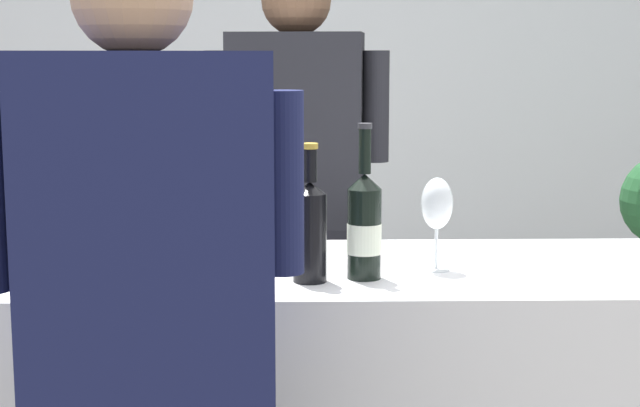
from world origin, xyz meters
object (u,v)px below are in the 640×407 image
(wine_bottle_0, at_px, (142,228))
(wine_bottle_1, at_px, (364,225))
(person_server, at_px, (297,253))
(wine_bottle_5, at_px, (201,209))
(wine_glass, at_px, (437,207))
(ice_bucket, at_px, (121,206))
(wine_bottle_3, at_px, (310,227))

(wine_bottle_0, bearing_deg, wine_bottle_1, -0.56)
(wine_bottle_0, height_order, wine_bottle_1, wine_bottle_1)
(person_server, bearing_deg, wine_bottle_5, -111.35)
(wine_bottle_1, bearing_deg, wine_glass, 24.40)
(person_server, bearing_deg, wine_bottle_1, -79.74)
(wine_glass, distance_m, ice_bucket, 0.80)
(wine_bottle_5, bearing_deg, wine_bottle_0, -114.79)
(wine_glass, relative_size, ice_bucket, 0.94)
(wine_bottle_0, xyz_separation_m, ice_bucket, (-0.10, 0.31, 0.00))
(wine_glass, bearing_deg, wine_bottle_0, -173.71)
(wine_bottle_5, bearing_deg, wine_bottle_1, -31.38)
(wine_bottle_0, bearing_deg, ice_bucket, 108.16)
(wine_bottle_5, xyz_separation_m, person_server, (0.23, 0.60, -0.24))
(wine_bottle_1, height_order, wine_bottle_5, wine_bottle_1)
(wine_bottle_1, distance_m, ice_bucket, 0.67)
(wine_bottle_5, bearing_deg, person_server, 68.65)
(wine_bottle_1, relative_size, ice_bucket, 1.50)
(wine_bottle_0, relative_size, ice_bucket, 1.37)
(wine_bottle_0, relative_size, person_server, 0.19)
(wine_bottle_0, distance_m, wine_bottle_1, 0.49)
(wine_bottle_1, height_order, ice_bucket, wine_bottle_1)
(wine_bottle_1, bearing_deg, wine_bottle_5, 148.62)
(wine_bottle_3, relative_size, person_server, 0.18)
(ice_bucket, bearing_deg, wine_glass, -17.16)
(wine_bottle_5, xyz_separation_m, wine_glass, (0.56, -0.16, 0.03))
(wine_glass, distance_m, person_server, 0.86)
(wine_bottle_3, height_order, wine_bottle_5, wine_bottle_5)
(wine_glass, xyz_separation_m, person_server, (-0.32, 0.76, -0.26))
(wine_bottle_0, distance_m, person_server, 0.93)
(wine_bottle_1, bearing_deg, person_server, 100.26)
(wine_bottle_1, relative_size, wine_bottle_3, 1.13)
(wine_bottle_5, bearing_deg, wine_bottle_3, -44.97)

